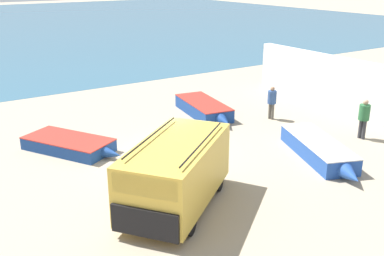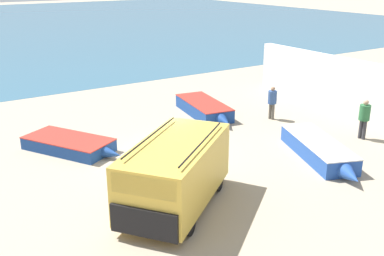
# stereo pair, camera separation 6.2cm
# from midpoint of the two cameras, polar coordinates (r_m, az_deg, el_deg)

# --- Properties ---
(ground_plane) EXTENTS (200.00, 200.00, 0.00)m
(ground_plane) POSITION_cam_midpoint_polar(r_m,az_deg,el_deg) (17.80, -3.48, -3.91)
(ground_plane) COLOR tan
(harbor_wall) EXTENTS (0.50, 10.94, 2.79)m
(harbor_wall) POSITION_cam_midpoint_polar(r_m,az_deg,el_deg) (25.04, 17.89, 5.44)
(harbor_wall) COLOR silver
(harbor_wall) RESTS_ON ground_plane
(parked_van) EXTENTS (4.98, 4.49, 2.26)m
(parked_van) POSITION_cam_midpoint_polar(r_m,az_deg,el_deg) (13.89, -1.97, -5.56)
(parked_van) COLOR gold
(parked_van) RESTS_ON ground_plane
(fishing_rowboat_0) EXTENTS (2.84, 5.12, 0.68)m
(fishing_rowboat_0) POSITION_cam_midpoint_polar(r_m,az_deg,el_deg) (18.38, 16.03, -2.75)
(fishing_rowboat_0) COLOR #234CA3
(fishing_rowboat_0) RESTS_ON ground_plane
(fishing_rowboat_1) EXTENTS (3.34, 4.41, 0.53)m
(fishing_rowboat_1) POSITION_cam_midpoint_polar(r_m,az_deg,el_deg) (19.13, -15.07, -2.02)
(fishing_rowboat_1) COLOR navy
(fishing_rowboat_1) RESTS_ON ground_plane
(fishing_rowboat_2) EXTENTS (2.18, 4.84, 0.67)m
(fishing_rowboat_2) POSITION_cam_midpoint_polar(r_m,az_deg,el_deg) (23.00, 1.73, 2.46)
(fishing_rowboat_2) COLOR navy
(fishing_rowboat_2) RESTS_ON ground_plane
(fisherman_0) EXTENTS (0.44, 0.44, 1.66)m
(fisherman_0) POSITION_cam_midpoint_polar(r_m,az_deg,el_deg) (22.54, 10.23, 3.54)
(fisherman_0) COLOR #5B564C
(fisherman_0) RESTS_ON ground_plane
(fisherman_1) EXTENTS (0.47, 0.47, 1.78)m
(fisherman_1) POSITION_cam_midpoint_polar(r_m,az_deg,el_deg) (20.91, 21.11, 1.47)
(fisherman_1) COLOR #38383D
(fisherman_1) RESTS_ON ground_plane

